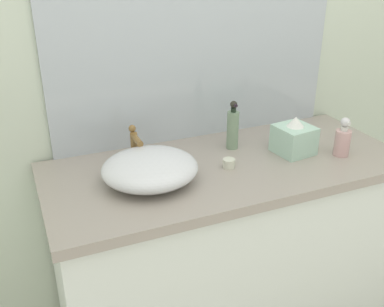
# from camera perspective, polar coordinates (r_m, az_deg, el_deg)

# --- Properties ---
(bathroom_wall_rear) EXTENTS (6.00, 0.06, 2.60)m
(bathroom_wall_rear) POSITION_cam_1_polar(r_m,az_deg,el_deg) (1.86, -1.35, 14.29)
(bathroom_wall_rear) COLOR silver
(bathroom_wall_rear) RESTS_ON ground
(vanity_counter) EXTENTS (1.39, 0.60, 0.89)m
(vanity_counter) POSITION_cam_1_polar(r_m,az_deg,el_deg) (1.96, 4.17, -12.91)
(vanity_counter) COLOR white
(vanity_counter) RESTS_ON ground
(wall_mirror_panel) EXTENTS (1.22, 0.01, 1.02)m
(wall_mirror_panel) POSITION_cam_1_polar(r_m,az_deg,el_deg) (1.83, 0.70, 17.16)
(wall_mirror_panel) COLOR #B2BCC6
(wall_mirror_panel) RESTS_ON vanity_counter
(sink_basin) EXTENTS (0.34, 0.32, 0.10)m
(sink_basin) POSITION_cam_1_polar(r_m,az_deg,el_deg) (1.57, -5.35, -1.88)
(sink_basin) COLOR silver
(sink_basin) RESTS_ON vanity_counter
(faucet) EXTENTS (0.03, 0.12, 0.14)m
(faucet) POSITION_cam_1_polar(r_m,az_deg,el_deg) (1.72, -7.27, 1.46)
(faucet) COLOR brown
(faucet) RESTS_ON vanity_counter
(soap_dispenser) EXTENTS (0.06, 0.06, 0.16)m
(soap_dispenser) POSITION_cam_1_polar(r_m,az_deg,el_deg) (1.86, 18.58, 1.62)
(soap_dispenser) COLOR #D1A1A0
(soap_dispenser) RESTS_ON vanity_counter
(lotion_bottle) EXTENTS (0.05, 0.05, 0.20)m
(lotion_bottle) POSITION_cam_1_polar(r_m,az_deg,el_deg) (1.82, 5.19, 3.22)
(lotion_bottle) COLOR gray
(lotion_bottle) RESTS_ON vanity_counter
(tissue_box) EXTENTS (0.15, 0.15, 0.15)m
(tissue_box) POSITION_cam_1_polar(r_m,az_deg,el_deg) (1.83, 12.83, 1.96)
(tissue_box) COLOR #ADD5C0
(tissue_box) RESTS_ON vanity_counter
(candle_jar) EXTENTS (0.05, 0.05, 0.03)m
(candle_jar) POSITION_cam_1_polar(r_m,az_deg,el_deg) (1.69, 4.69, -1.25)
(candle_jar) COLOR silver
(candle_jar) RESTS_ON vanity_counter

